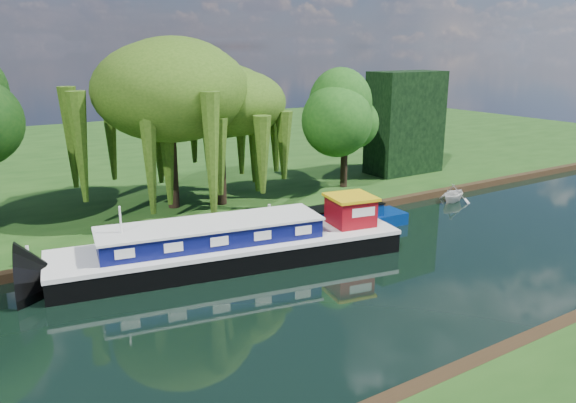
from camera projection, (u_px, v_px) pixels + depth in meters
ground at (309, 290)px, 24.56m from camera, size 120.00×120.00×0.00m
far_bank at (100, 159)px, 52.07m from camera, size 120.00×52.00×0.45m
dutch_barge at (234, 245)px, 27.49m from camera, size 17.47×6.84×3.60m
narrowboat at (320, 225)px, 31.69m from camera, size 11.29×2.78×1.63m
red_dinghy at (100, 275)px, 26.17m from camera, size 4.00×3.21×0.74m
white_cruiser at (453, 201)px, 38.61m from camera, size 3.13×2.89×1.37m
willow_left at (168, 91)px, 33.72m from camera, size 8.32×8.32×9.97m
willow_right at (218, 113)px, 34.85m from camera, size 6.58×6.58×8.01m
tree_far_right at (345, 118)px, 39.55m from camera, size 4.44×4.44×7.26m
conifer_hedge at (405, 123)px, 44.63m from camera, size 6.00×3.00×8.00m
lamppost at (214, 186)px, 32.69m from camera, size 0.36×0.36×2.56m
mooring_posts at (215, 222)px, 30.86m from camera, size 19.16×0.16×1.00m
reeds_near at (565, 305)px, 21.86m from camera, size 33.70×1.50×1.10m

